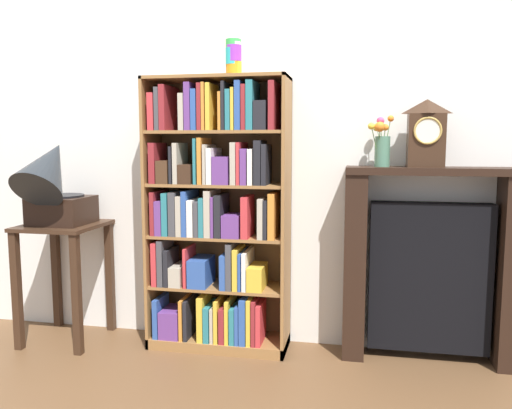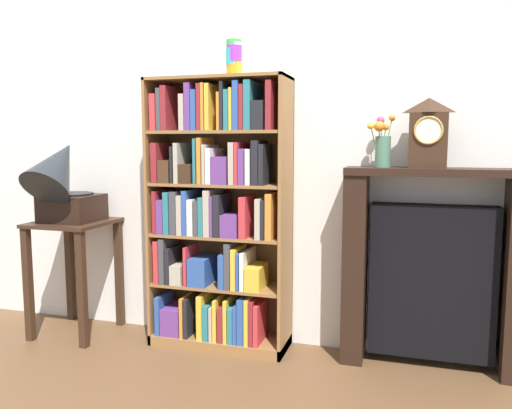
% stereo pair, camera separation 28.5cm
% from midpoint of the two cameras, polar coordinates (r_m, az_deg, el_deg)
% --- Properties ---
extents(ground_plane, '(7.51, 6.40, 0.02)m').
position_cam_midpoint_polar(ground_plane, '(3.10, -7.43, -16.30)').
color(ground_plane, brown).
extents(wall_back, '(4.51, 0.08, 2.60)m').
position_cam_midpoint_polar(wall_back, '(3.10, -3.84, 8.60)').
color(wall_back, silver).
rests_on(wall_back, ground).
extents(bookshelf, '(0.82, 0.30, 1.58)m').
position_cam_midpoint_polar(bookshelf, '(2.99, -7.27, -1.79)').
color(bookshelf, olive).
rests_on(bookshelf, ground).
extents(cup_stack, '(0.09, 0.09, 0.20)m').
position_cam_midpoint_polar(cup_stack, '(2.95, -5.38, 15.98)').
color(cup_stack, yellow).
rests_on(cup_stack, bookshelf).
extents(side_table_left, '(0.45, 0.46, 0.72)m').
position_cam_midpoint_polar(side_table_left, '(3.38, -22.87, -5.48)').
color(side_table_left, '#382316').
rests_on(side_table_left, ground).
extents(gramophone, '(0.32, 0.51, 0.58)m').
position_cam_midpoint_polar(gramophone, '(3.25, -24.06, 2.28)').
color(gramophone, black).
rests_on(gramophone, side_table_left).
extents(fireplace_mantel, '(0.93, 0.24, 1.08)m').
position_cam_midpoint_polar(fireplace_mantel, '(2.94, 16.20, -6.69)').
color(fireplace_mantel, black).
rests_on(fireplace_mantel, ground).
extents(mantel_clock, '(0.19, 0.14, 0.36)m').
position_cam_midpoint_polar(mantel_clock, '(2.84, 15.74, 7.65)').
color(mantel_clock, '#382316').
rests_on(mantel_clock, fireplace_mantel).
extents(flower_vase, '(0.14, 0.16, 0.28)m').
position_cam_midpoint_polar(flower_vase, '(2.83, 11.04, 6.63)').
color(flower_vase, '#4C7A60').
rests_on(flower_vase, fireplace_mantel).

